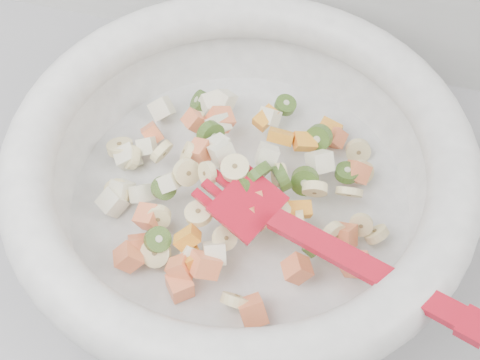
# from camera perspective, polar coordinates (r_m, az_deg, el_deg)

# --- Properties ---
(mixing_bowl) EXTENTS (0.44, 0.43, 0.12)m
(mixing_bowl) POSITION_cam_1_polar(r_m,az_deg,el_deg) (0.56, 0.00, 0.90)
(mixing_bowl) COLOR white
(mixing_bowl) RESTS_ON counter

